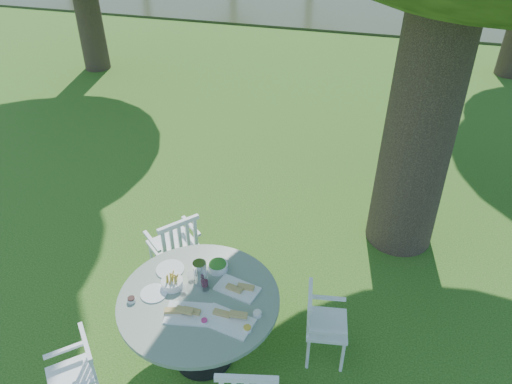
% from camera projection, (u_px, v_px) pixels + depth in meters
% --- Properties ---
extents(ground, '(140.00, 140.00, 0.00)m').
position_uv_depth(ground, '(252.00, 260.00, 5.95)').
color(ground, '#1C440E').
rests_on(ground, ground).
extents(table, '(1.43, 1.43, 0.81)m').
position_uv_depth(table, '(200.00, 310.00, 4.45)').
color(table, black).
rests_on(table, ground).
extents(chair_ne, '(0.43, 0.45, 0.80)m').
position_uv_depth(chair_ne, '(319.00, 320.00, 4.59)').
color(chair_ne, white).
rests_on(chair_ne, ground).
extents(chair_nw, '(0.63, 0.63, 0.92)m').
position_uv_depth(chair_nw, '(177.00, 245.00, 5.35)').
color(chair_nw, white).
rests_on(chair_nw, ground).
extents(chair_sw, '(0.56, 0.56, 0.81)m').
position_uv_depth(chair_sw, '(81.00, 371.00, 4.14)').
color(chair_sw, white).
rests_on(chair_sw, ground).
extents(tableware, '(1.17, 0.84, 0.24)m').
position_uv_depth(tableware, '(199.00, 286.00, 4.42)').
color(tableware, white).
rests_on(tableware, table).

